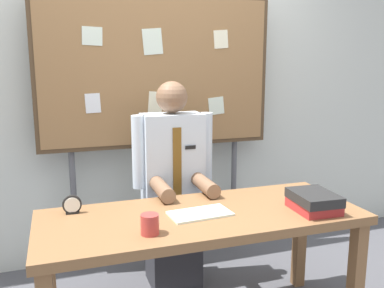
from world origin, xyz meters
TOP-DOWN VIEW (x-y plane):
  - back_wall at (0.00, 1.16)m, footprint 6.40×0.08m
  - desk at (0.00, 0.00)m, footprint 1.75×0.68m
  - person at (0.00, 0.58)m, footprint 0.55×0.56m
  - bulletin_board at (-0.00, 0.96)m, footprint 1.73×0.09m
  - book_stack at (0.59, -0.16)m, footprint 0.23×0.29m
  - open_notebook at (-0.02, -0.02)m, footprint 0.34×0.21m
  - desk_clock at (-0.67, 0.22)m, footprint 0.10×0.04m
  - coffee_mug at (-0.33, -0.19)m, footprint 0.09×0.09m

SIDE VIEW (x-z plane):
  - desk at x=0.00m, z-range 0.27..1.00m
  - person at x=0.00m, z-range -0.05..1.37m
  - open_notebook at x=-0.02m, z-range 0.73..0.74m
  - desk_clock at x=-0.67m, z-range 0.72..0.82m
  - coffee_mug at x=-0.33m, z-range 0.73..0.82m
  - book_stack at x=0.59m, z-range 0.73..0.83m
  - back_wall at x=0.00m, z-range 0.00..2.70m
  - bulletin_board at x=0.00m, z-range 0.44..2.46m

